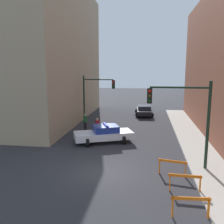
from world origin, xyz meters
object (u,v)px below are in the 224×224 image
(traffic_light_near, at_px, (188,112))
(barrier_back, at_px, (172,165))
(pedestrian_corner, at_px, (85,122))
(police_car, at_px, (104,134))
(traffic_light_far, at_px, (94,93))
(barrier_mid, at_px, (185,180))
(pedestrian_crossing, at_px, (97,127))
(parked_car_near, at_px, (144,110))
(barrier_front, at_px, (191,204))

(traffic_light_near, bearing_deg, barrier_back, -129.67)
(pedestrian_corner, bearing_deg, police_car, 72.55)
(traffic_light_far, relative_size, police_car, 1.03)
(barrier_mid, bearing_deg, traffic_light_near, 81.68)
(traffic_light_near, height_order, police_car, traffic_light_near)
(barrier_mid, bearing_deg, pedestrian_crossing, 124.08)
(traffic_light_near, distance_m, police_car, 7.97)
(traffic_light_near, height_order, parked_car_near, traffic_light_near)
(pedestrian_corner, bearing_deg, barrier_front, 68.12)
(police_car, distance_m, pedestrian_corner, 4.39)
(pedestrian_crossing, bearing_deg, police_car, -150.18)
(barrier_back, bearing_deg, police_car, 130.81)
(parked_car_near, bearing_deg, barrier_mid, -86.91)
(barrier_front, distance_m, barrier_mid, 2.18)
(traffic_light_far, bearing_deg, pedestrian_crossing, -74.59)
(parked_car_near, relative_size, pedestrian_crossing, 2.65)
(traffic_light_near, bearing_deg, traffic_light_far, 125.55)
(police_car, bearing_deg, pedestrian_corner, 12.35)
(traffic_light_far, height_order, barrier_front, traffic_light_far)
(barrier_front, height_order, barrier_back, same)
(police_car, height_order, barrier_back, police_car)
(police_car, height_order, parked_car_near, police_car)
(barrier_front, xyz_separation_m, barrier_mid, (0.07, 2.17, 0.00))
(traffic_light_far, distance_m, barrier_front, 18.19)
(traffic_light_far, bearing_deg, parked_car_near, 46.25)
(pedestrian_corner, relative_size, barrier_mid, 1.04)
(barrier_mid, xyz_separation_m, barrier_back, (-0.43, 1.87, 0.00))
(parked_car_near, bearing_deg, traffic_light_near, -84.34)
(parked_car_near, bearing_deg, police_car, -107.84)
(barrier_back, bearing_deg, traffic_light_far, 120.32)
(traffic_light_near, xyz_separation_m, traffic_light_far, (-8.03, 11.24, -0.13))
(traffic_light_far, xyz_separation_m, barrier_mid, (7.61, -14.14, -2.78))
(pedestrian_crossing, relative_size, barrier_back, 1.05)
(barrier_front, bearing_deg, barrier_back, 95.01)
(parked_car_near, distance_m, barrier_front, 21.96)
(barrier_front, bearing_deg, parked_car_near, 95.87)
(traffic_light_far, height_order, pedestrian_corner, traffic_light_far)
(police_car, relative_size, barrier_mid, 3.16)
(traffic_light_far, bearing_deg, police_car, -71.17)
(barrier_mid, bearing_deg, barrier_front, -91.97)
(parked_car_near, xyz_separation_m, pedestrian_crossing, (-3.94, -10.41, 0.19))
(traffic_light_near, height_order, barrier_back, traffic_light_near)
(traffic_light_near, relative_size, pedestrian_crossing, 3.13)
(pedestrian_corner, relative_size, barrier_front, 1.04)
(police_car, distance_m, pedestrian_crossing, 1.88)
(parked_car_near, relative_size, barrier_front, 2.75)
(pedestrian_crossing, relative_size, barrier_mid, 1.04)
(barrier_back, bearing_deg, traffic_light_near, 50.33)
(parked_car_near, height_order, pedestrian_corner, pedestrian_corner)
(barrier_front, bearing_deg, traffic_light_near, 84.38)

